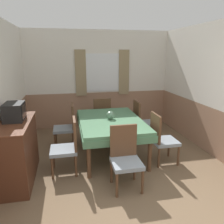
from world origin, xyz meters
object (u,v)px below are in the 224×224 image
object	(u,v)px
chair_head_window	(102,116)
chair_head_near	(125,156)
chair_left_near	(68,145)
vase	(110,115)
chair_right_near	(161,138)
dining_table	(110,124)
sideboard	(18,151)
chair_left_far	(67,125)
tv	(14,112)
chair_right_far	(142,120)

from	to	relation	value
chair_head_window	chair_head_near	bearing A→B (deg)	-90.00
chair_left_near	chair_head_near	world-z (taller)	same
vase	chair_right_near	bearing A→B (deg)	-33.93
dining_table	chair_head_near	bearing A→B (deg)	-90.00
sideboard	chair_left_near	bearing A→B (deg)	5.44
chair_left_far	tv	bearing A→B (deg)	143.19
chair_right_far	chair_head_near	size ratio (longest dim) A/B	1.00
chair_right_near	dining_table	bearing A→B (deg)	-122.77
chair_left_far	chair_right_near	world-z (taller)	same
chair_right_far	sideboard	world-z (taller)	sideboard
vase	sideboard	bearing A→B (deg)	-158.47
chair_head_window	chair_right_far	distance (m)	1.03
chair_left_far	chair_right_far	size ratio (longest dim) A/B	1.00
chair_head_window	chair_left_near	bearing A→B (deg)	-116.73
dining_table	chair_head_window	xyz separation A→B (m)	(-0.00, 1.14, -0.14)
dining_table	vase	distance (m)	0.18
chair_head_window	tv	world-z (taller)	tv
chair_head_window	chair_right_near	xyz separation A→B (m)	(0.85, -1.68, 0.00)
dining_table	tv	bearing A→B (deg)	-162.73
dining_table	vase	size ratio (longest dim) A/B	11.27
chair_right_far	vase	world-z (taller)	chair_right_far
chair_right_near	tv	world-z (taller)	tv
dining_table	chair_right_far	world-z (taller)	chair_right_far
chair_left_far	sideboard	xyz separation A→B (m)	(-0.78, -1.16, 0.00)
chair_left_far	sideboard	world-z (taller)	sideboard
chair_left_near	chair_right_far	bearing A→B (deg)	-57.23
chair_head_window	chair_right_far	xyz separation A→B (m)	(0.85, -0.59, 0.00)
chair_right_far	chair_head_near	xyz separation A→B (m)	(-0.85, -1.68, 0.00)
chair_right_near	vase	bearing A→B (deg)	-123.93
dining_table	chair_right_near	distance (m)	1.02
chair_right_far	sideboard	bearing A→B (deg)	-64.78
chair_right_far	tv	world-z (taller)	tv
chair_right_near	chair_right_far	bearing A→B (deg)	-180.00
chair_head_near	chair_right_far	bearing A→B (deg)	-116.73
dining_table	vase	xyz separation A→B (m)	(0.00, 0.02, 0.18)
chair_left_near	tv	size ratio (longest dim) A/B	2.26
chair_left_far	chair_right_far	distance (m)	1.69
tv	sideboard	bearing A→B (deg)	-84.95
chair_head_window	chair_right_near	distance (m)	1.88
chair_right_far	chair_right_near	xyz separation A→B (m)	(0.00, -1.09, 0.00)
chair_right_far	chair_right_near	distance (m)	1.09
chair_right_far	tv	bearing A→B (deg)	-67.00
sideboard	tv	distance (m)	0.63
dining_table	chair_right_far	distance (m)	1.02
dining_table	chair_right_far	size ratio (longest dim) A/B	1.91
vase	tv	bearing A→B (deg)	-162.02
chair_left_near	vase	world-z (taller)	chair_left_near
dining_table	tv	distance (m)	1.78
chair_head_near	tv	size ratio (longest dim) A/B	2.26
chair_left_near	tv	world-z (taller)	tv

